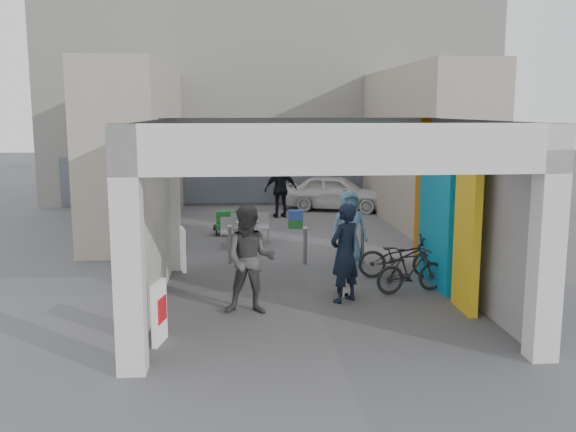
{
  "coord_description": "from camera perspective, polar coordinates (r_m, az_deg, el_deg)",
  "views": [
    {
      "loc": [
        -1.52,
        -12.78,
        3.68
      ],
      "look_at": [
        -0.37,
        1.0,
        1.39
      ],
      "focal_mm": 40.0,
      "sensor_mm": 36.0,
      "label": 1
    }
  ],
  "objects": [
    {
      "name": "man_elderly",
      "position": [
        15.44,
        5.44,
        -1.03
      ],
      "size": [
        0.93,
        0.65,
        1.79
      ],
      "primitive_type": "imported",
      "rotation": [
        0.0,
        0.0,
        0.1
      ],
      "color": "#6093BB",
      "rests_on": "ground"
    },
    {
      "name": "white_van",
      "position": [
        23.82,
        4.29,
        2.1
      ],
      "size": [
        4.17,
        2.78,
        1.32
      ],
      "primitive_type": "imported",
      "rotation": [
        0.0,
        0.0,
        1.22
      ],
      "color": "silver",
      "rests_on": "ground"
    },
    {
      "name": "plaza_bldg_left",
      "position": [
        20.54,
        -13.18,
        5.87
      ],
      "size": [
        2.0,
        9.0,
        5.0
      ],
      "primitive_type": "cube",
      "color": "#A39787",
      "rests_on": "ground"
    },
    {
      "name": "cafe_set",
      "position": [
        17.75,
        -4.0,
        -1.62
      ],
      "size": [
        1.35,
        1.09,
        0.82
      ],
      "rotation": [
        0.0,
        0.0,
        -0.04
      ],
      "color": "#AEAEB3",
      "rests_on": "ground"
    },
    {
      "name": "man_with_dog",
      "position": [
        12.38,
        5.06,
        -3.3
      ],
      "size": [
        0.84,
        0.8,
        1.93
      ],
      "primitive_type": "imported",
      "rotation": [
        0.0,
        0.0,
        3.81
      ],
      "color": "black",
      "rests_on": "ground"
    },
    {
      "name": "plaza_bldg_right",
      "position": [
        21.19,
        11.8,
        6.02
      ],
      "size": [
        2.0,
        9.0,
        5.0
      ],
      "primitive_type": "cube",
      "color": "#A39787",
      "rests_on": "ground"
    },
    {
      "name": "advert_board_near",
      "position": [
        10.5,
        -11.36,
        -8.39
      ],
      "size": [
        0.2,
        0.55,
        1.0
      ],
      "rotation": [
        0.0,
        0.0,
        -0.21
      ],
      "color": "silver",
      "rests_on": "ground"
    },
    {
      "name": "border_collie",
      "position": [
        12.97,
        5.13,
        -5.93
      ],
      "size": [
        0.24,
        0.47,
        0.65
      ],
      "rotation": [
        0.0,
        0.0,
        0.06
      ],
      "color": "black",
      "rests_on": "ground"
    },
    {
      "name": "bollard_right",
      "position": [
        15.65,
        6.64,
        -2.61
      ],
      "size": [
        0.09,
        0.09,
        0.88
      ],
      "primitive_type": "cylinder",
      "color": "gray",
      "rests_on": "ground"
    },
    {
      "name": "bicycle_front",
      "position": [
        14.41,
        9.87,
        -3.58
      ],
      "size": [
        1.86,
        0.8,
        0.95
      ],
      "primitive_type": "imported",
      "rotation": [
        0.0,
        0.0,
        1.47
      ],
      "color": "black",
      "rests_on": "ground"
    },
    {
      "name": "arcade_canopy",
      "position": [
        12.22,
        4.98,
        2.89
      ],
      "size": [
        6.4,
        6.45,
        6.4
      ],
      "color": "silver",
      "rests_on": "ground"
    },
    {
      "name": "bollard_left",
      "position": [
        15.57,
        -5.18,
        -2.57
      ],
      "size": [
        0.09,
        0.09,
        0.92
      ],
      "primitive_type": "cylinder",
      "color": "gray",
      "rests_on": "ground"
    },
    {
      "name": "advert_board_far",
      "position": [
        15.03,
        -9.35,
        -2.91
      ],
      "size": [
        0.2,
        0.55,
        1.0
      ],
      "rotation": [
        0.0,
        0.0,
        0.22
      ],
      "color": "silver",
      "rests_on": "ground"
    },
    {
      "name": "ground",
      "position": [
        13.39,
        1.95,
        -6.55
      ],
      "size": [
        90.0,
        90.0,
        0.0
      ],
      "primitive_type": "plane",
      "color": "#535357",
      "rests_on": "ground"
    },
    {
      "name": "man_back_turned",
      "position": [
        11.66,
        -3.38,
        -3.9
      ],
      "size": [
        1.05,
        0.85,
        2.0
      ],
      "primitive_type": "imported",
      "rotation": [
        0.0,
        0.0,
        -0.1
      ],
      "color": "#444447",
      "rests_on": "ground"
    },
    {
      "name": "man_crates",
      "position": [
        22.09,
        -0.64,
        2.39
      ],
      "size": [
        1.22,
        0.72,
        1.96
      ],
      "primitive_type": "imported",
      "rotation": [
        0.0,
        0.0,
        3.36
      ],
      "color": "black",
      "rests_on": "ground"
    },
    {
      "name": "produce_stand",
      "position": [
        19.18,
        -5.06,
        -0.84
      ],
      "size": [
        1.07,
        0.58,
        0.7
      ],
      "rotation": [
        0.0,
        0.0,
        -0.28
      ],
      "color": "black",
      "rests_on": "ground"
    },
    {
      "name": "bollard_center",
      "position": [
        15.44,
        1.53,
        -2.68
      ],
      "size": [
        0.09,
        0.09,
        0.89
      ],
      "primitive_type": "cylinder",
      "color": "gray",
      "rests_on": "ground"
    },
    {
      "name": "bicycle_rear",
      "position": [
        13.3,
        10.89,
        -4.76
      ],
      "size": [
        1.61,
        0.8,
        0.93
      ],
      "primitive_type": "imported",
      "rotation": [
        0.0,
        0.0,
        1.81
      ],
      "color": "black",
      "rests_on": "ground"
    },
    {
      "name": "far_building",
      "position": [
        26.82,
        -1.55,
        10.07
      ],
      "size": [
        18.0,
        4.08,
        8.0
      ],
      "color": "silver",
      "rests_on": "ground"
    },
    {
      "name": "crate_stack",
      "position": [
        20.21,
        0.68,
        -0.27
      ],
      "size": [
        0.47,
        0.38,
        0.56
      ],
      "rotation": [
        0.0,
        0.0,
        -0.06
      ],
      "color": "#185423",
      "rests_on": "ground"
    }
  ]
}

